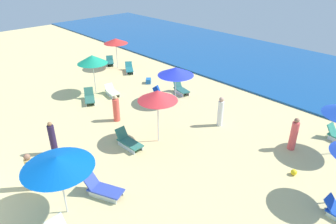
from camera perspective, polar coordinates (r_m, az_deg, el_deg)
name	(u,v)px	position (r m, az deg, el deg)	size (l,w,h in m)	color
ocean	(285,68)	(27.04, 20.95, 7.67)	(60.00, 12.52, 0.12)	#164B8D
umbrella_0	(92,59)	(20.42, -13.94, 9.50)	(1.95, 1.95, 2.64)	silver
lounge_chair_0_0	(112,92)	(20.63, -10.38, 3.76)	(1.36, 0.78, 0.65)	silver
lounge_chair_0_1	(89,98)	(20.01, -14.41, 2.55)	(1.54, 1.17, 0.75)	silver
umbrella_1	(158,96)	(14.28, -1.94, 3.09)	(1.91, 1.91, 2.75)	silver
lounge_chair_1_0	(128,142)	(15.01, -7.37, -5.49)	(1.53, 0.65, 0.80)	silver
umbrella_2	(176,71)	(18.61, 1.45, 7.59)	(2.21, 2.21, 2.32)	silver
lounge_chair_2_0	(162,95)	(19.87, -1.06, 3.24)	(1.41, 0.96, 0.71)	silver
lounge_chair_2_1	(181,89)	(20.59, 2.40, 4.27)	(1.41, 0.83, 0.83)	silver
umbrella_5	(57,162)	(10.92, -19.90, -8.82)	(2.43, 2.43, 2.43)	silver
lounge_chair_5_1	(103,189)	(12.46, -11.97, -13.88)	(1.61, 1.17, 0.77)	silver
umbrella_8	(116,41)	(25.12, -9.72, 12.91)	(1.91, 1.91, 2.45)	silver
lounge_chair_8_0	(129,69)	(24.66, -7.22, 7.97)	(1.55, 1.26, 0.67)	silver
lounge_chair_8_1	(110,62)	(26.62, -10.77, 9.18)	(1.37, 1.15, 0.65)	silver
beachgoer_1	(294,135)	(15.62, 22.36, -3.95)	(0.34, 0.34, 1.68)	#F35555
beachgoer_2	(53,139)	(15.07, -20.68, -4.73)	(0.41, 0.41, 1.70)	#261B3C
beachgoer_4	(31,172)	(13.27, -24.17, -10.22)	(0.41, 0.41, 1.66)	#F9D171
beachgoer_5	(116,109)	(17.21, -9.61, 0.51)	(0.50, 0.50, 1.52)	#F25648
beachgoer_6	(220,112)	(16.66, 9.74, 0.01)	(0.43, 0.43, 1.69)	white
cooler_box_0	(148,81)	(22.34, -3.66, 5.80)	(0.52, 0.34, 0.34)	#1E62AC
beach_ball_1	(294,172)	(14.27, 22.39, -10.33)	(0.26, 0.26, 0.26)	yellow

